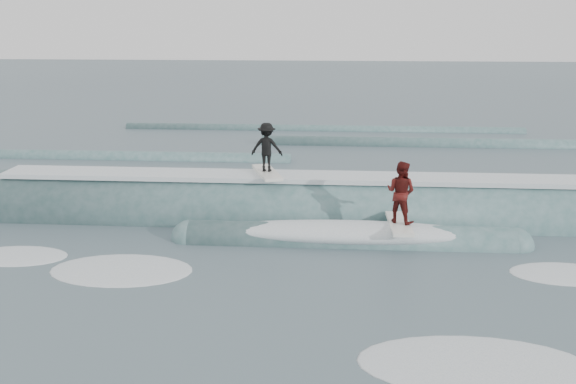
{
  "coord_description": "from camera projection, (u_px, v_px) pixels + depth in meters",
  "views": [
    {
      "loc": [
        1.35,
        -13.15,
        6.09
      ],
      "look_at": [
        0.0,
        4.99,
        1.1
      ],
      "focal_mm": 40.0,
      "sensor_mm": 36.0,
      "label": 1
    }
  ],
  "objects": [
    {
      "name": "surfer_red",
      "position": [
        401.0,
        195.0,
        17.4
      ],
      "size": [
        1.04,
        2.02,
        1.81
      ],
      "color": "white",
      "rests_on": "ground"
    },
    {
      "name": "whitewater",
      "position": [
        312.0,
        330.0,
        12.88
      ],
      "size": [
        16.24,
        8.53,
        0.1
      ],
      "color": "white",
      "rests_on": "ground"
    },
    {
      "name": "far_swells",
      "position": [
        309.0,
        145.0,
        31.32
      ],
      "size": [
        42.29,
        8.65,
        0.8
      ],
      "color": "#3B6363",
      "rests_on": "ground"
    },
    {
      "name": "surfer_black",
      "position": [
        267.0,
        150.0,
        19.6
      ],
      "size": [
        1.16,
        2.07,
        1.6
      ],
      "color": "silver",
      "rests_on": "ground"
    },
    {
      "name": "breaking_wave",
      "position": [
        296.0,
        219.0,
        19.87
      ],
      "size": [
        22.29,
        4.1,
        2.63
      ],
      "color": "#3B6363",
      "rests_on": "ground"
    },
    {
      "name": "ground",
      "position": [
        271.0,
        298.0,
        14.35
      ],
      "size": [
        160.0,
        160.0,
        0.0
      ],
      "primitive_type": "plane",
      "color": "#3D4E5A",
      "rests_on": "ground"
    }
  ]
}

